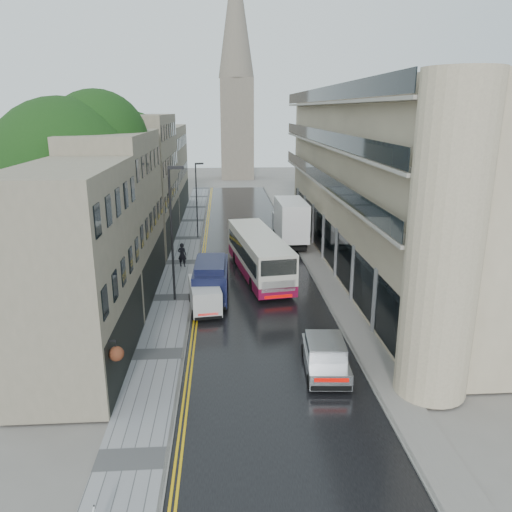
{
  "coord_description": "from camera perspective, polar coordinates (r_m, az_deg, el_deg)",
  "views": [
    {
      "loc": [
        -2.31,
        -13.26,
        12.55
      ],
      "look_at": [
        -0.22,
        18.0,
        3.33
      ],
      "focal_mm": 35.0,
      "sensor_mm": 36.0,
      "label": 1
    }
  ],
  "objects": [
    {
      "name": "white_van",
      "position": [
        31.11,
        -7.14,
        -5.6
      ],
      "size": [
        2.31,
        4.38,
        1.89
      ],
      "primitive_type": null,
      "rotation": [
        0.0,
        0.0,
        0.13
      ],
      "color": "silver",
      "rests_on": "road"
    },
    {
      "name": "right_sidewalk",
      "position": [
        43.32,
        6.59,
        -0.47
      ],
      "size": [
        1.8,
        85.0,
        0.12
      ],
      "primitive_type": "cube",
      "color": "slate",
      "rests_on": "ground"
    },
    {
      "name": "road",
      "position": [
        42.71,
        -0.56,
        -0.67
      ],
      "size": [
        9.0,
        85.0,
        0.02
      ],
      "primitive_type": "cube",
      "color": "black",
      "rests_on": "ground"
    },
    {
      "name": "lamp_post_far",
      "position": [
        50.07,
        -6.8,
        6.25
      ],
      "size": [
        0.86,
        0.36,
        7.42
      ],
      "primitive_type": null,
      "rotation": [
        0.0,
        0.0,
        0.22
      ],
      "color": "black",
      "rests_on": "left_sidewalk"
    },
    {
      "name": "modern_block",
      "position": [
        41.61,
        14.0,
        8.26
      ],
      "size": [
        8.0,
        40.0,
        14.0
      ],
      "primitive_type": null,
      "color": "beige",
      "rests_on": "ground"
    },
    {
      "name": "ground",
      "position": [
        18.4,
        4.94,
        -26.66
      ],
      "size": [
        200.0,
        200.0,
        0.0
      ],
      "primitive_type": "plane",
      "color": "slate",
      "rests_on": "ground"
    },
    {
      "name": "cream_bus",
      "position": [
        35.36,
        -0.48,
        -1.52
      ],
      "size": [
        4.52,
        12.35,
        3.29
      ],
      "primitive_type": null,
      "rotation": [
        0.0,
        0.0,
        0.15
      ],
      "color": "silver",
      "rests_on": "road"
    },
    {
      "name": "pedestrian",
      "position": [
        41.29,
        -8.44,
        0.14
      ],
      "size": [
        0.82,
        0.63,
        1.99
      ],
      "primitive_type": "imported",
      "rotation": [
        0.0,
        0.0,
        2.91
      ],
      "color": "black",
      "rests_on": "left_sidewalk"
    },
    {
      "name": "left_sidewalk",
      "position": [
        42.78,
        -8.4,
        -0.76
      ],
      "size": [
        2.7,
        85.0,
        0.12
      ],
      "primitive_type": "cube",
      "color": "gray",
      "rests_on": "ground"
    },
    {
      "name": "silver_hatchback",
      "position": [
        23.89,
        6.21,
        -13.0
      ],
      "size": [
        2.29,
        4.62,
        1.68
      ],
      "primitive_type": null,
      "rotation": [
        0.0,
        0.0,
        -0.07
      ],
      "color": "#B8B9BD",
      "rests_on": "road"
    },
    {
      "name": "old_shop_row",
      "position": [
        44.34,
        -13.16,
        7.48
      ],
      "size": [
        4.5,
        56.0,
        12.0
      ],
      "primitive_type": null,
      "color": "gray",
      "rests_on": "ground"
    },
    {
      "name": "white_lorry",
      "position": [
        45.9,
        2.82,
        3.37
      ],
      "size": [
        2.68,
        8.43,
        4.4
      ],
      "primitive_type": null,
      "rotation": [
        0.0,
        0.0,
        0.02
      ],
      "color": "white",
      "rests_on": "road"
    },
    {
      "name": "church_spire",
      "position": [
        95.6,
        -2.28,
        20.86
      ],
      "size": [
        6.4,
        6.4,
        40.0
      ],
      "primitive_type": null,
      "color": "#72685A",
      "rests_on": "ground"
    },
    {
      "name": "tree_far",
      "position": [
        47.73,
        -15.91,
        8.17
      ],
      "size": [
        9.24,
        9.24,
        12.46
      ],
      "primitive_type": null,
      "color": "black",
      "rests_on": "ground"
    },
    {
      "name": "lamp_post_near",
      "position": [
        33.2,
        -9.6,
        2.31
      ],
      "size": [
        1.01,
        0.23,
        8.96
      ],
      "primitive_type": null,
      "rotation": [
        0.0,
        0.0,
        0.0
      ],
      "color": "black",
      "rests_on": "left_sidewalk"
    },
    {
      "name": "navy_van",
      "position": [
        32.57,
        -7.11,
        -3.66
      ],
      "size": [
        2.37,
        5.65,
        2.86
      ],
      "primitive_type": null,
      "rotation": [
        0.0,
        0.0,
        -0.02
      ],
      "color": "black",
      "rests_on": "road"
    },
    {
      "name": "tree_near",
      "position": [
        35.24,
        -20.71,
        6.2
      ],
      "size": [
        10.56,
        10.56,
        13.89
      ],
      "primitive_type": null,
      "color": "black",
      "rests_on": "ground"
    }
  ]
}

